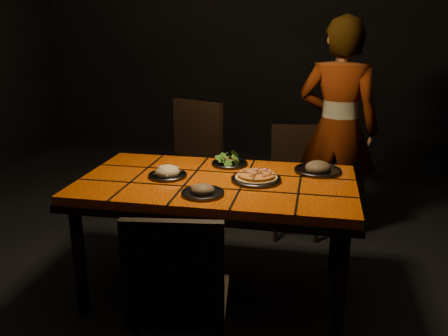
% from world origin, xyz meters
% --- Properties ---
extents(room_shell, '(6.04, 7.04, 3.08)m').
position_xyz_m(room_shell, '(0.00, 0.00, 1.50)').
color(room_shell, black).
rests_on(room_shell, ground).
extents(dining_table, '(1.62, 0.92, 0.75)m').
position_xyz_m(dining_table, '(0.00, 0.00, 0.67)').
color(dining_table, '#FF5F08').
rests_on(dining_table, ground).
extents(chair_near, '(0.46, 0.46, 0.91)m').
position_xyz_m(chair_near, '(0.02, -0.87, 0.52)').
color(chair_near, black).
rests_on(chair_near, ground).
extents(chair_far_left, '(0.61, 0.61, 1.04)m').
position_xyz_m(chair_far_left, '(-0.43, 0.95, 0.59)').
color(chair_far_left, black).
rests_on(chair_far_left, ground).
extents(chair_far_right, '(0.44, 0.44, 0.86)m').
position_xyz_m(chair_far_right, '(0.41, 1.06, 0.49)').
color(chair_far_right, black).
rests_on(chair_far_right, ground).
extents(diner, '(0.68, 0.51, 1.69)m').
position_xyz_m(diner, '(0.72, 1.11, 0.85)').
color(diner, brown).
rests_on(diner, ground).
extents(plate_pizza, '(0.29, 0.29, 0.04)m').
position_xyz_m(plate_pizza, '(0.23, 0.02, 0.77)').
color(plate_pizza, '#35353A').
rests_on(plate_pizza, dining_table).
extents(plate_pasta, '(0.23, 0.23, 0.08)m').
position_xyz_m(plate_pasta, '(-0.30, -0.01, 0.77)').
color(plate_pasta, '#35353A').
rests_on(plate_pasta, dining_table).
extents(plate_salad, '(0.23, 0.23, 0.07)m').
position_xyz_m(plate_salad, '(0.02, 0.31, 0.78)').
color(plate_salad, '#35353A').
rests_on(plate_salad, dining_table).
extents(plate_mushroom_a, '(0.23, 0.23, 0.08)m').
position_xyz_m(plate_mushroom_a, '(-0.02, -0.26, 0.77)').
color(plate_mushroom_a, '#35353A').
rests_on(plate_mushroom_a, dining_table).
extents(plate_mushroom_b, '(0.29, 0.29, 0.10)m').
position_xyz_m(plate_mushroom_b, '(0.58, 0.27, 0.77)').
color(plate_mushroom_b, '#35353A').
rests_on(plate_mushroom_b, dining_table).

